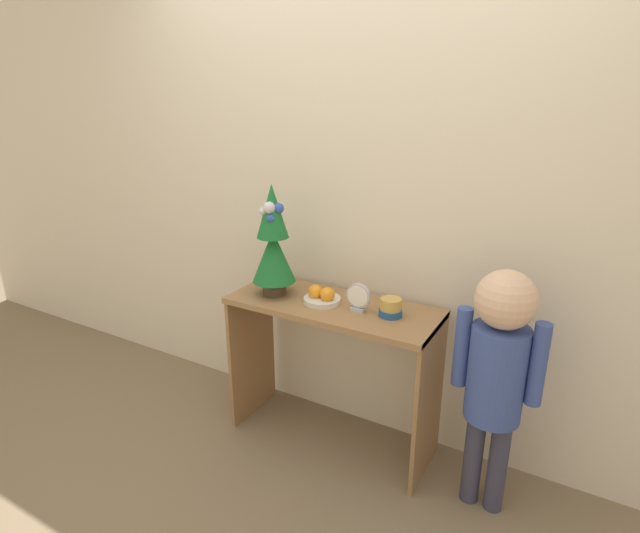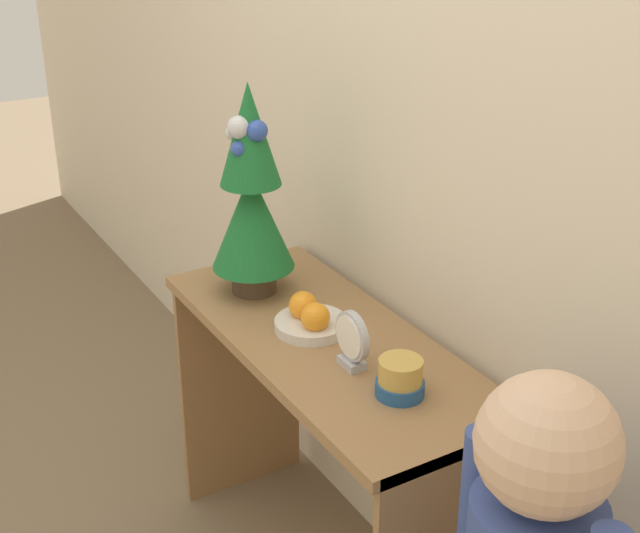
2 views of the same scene
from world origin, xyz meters
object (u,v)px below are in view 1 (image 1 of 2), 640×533
at_px(singing_bowl, 391,308).
at_px(desk_clock, 358,298).
at_px(fruit_bowl, 322,297).
at_px(mini_tree, 273,242).
at_px(child_figure, 498,363).

distance_m(singing_bowl, desk_clock, 0.16).
xyz_separation_m(fruit_bowl, singing_bowl, (0.35, 0.02, 0.01)).
distance_m(fruit_bowl, desk_clock, 0.20).
relative_size(fruit_bowl, desk_clock, 1.31).
bearing_deg(mini_tree, fruit_bowl, 4.34).
distance_m(singing_bowl, child_figure, 0.52).
bearing_deg(mini_tree, child_figure, -1.71).
xyz_separation_m(mini_tree, singing_bowl, (0.62, 0.04, -0.24)).
height_order(mini_tree, child_figure, mini_tree).
height_order(fruit_bowl, desk_clock, desk_clock).
distance_m(mini_tree, singing_bowl, 0.67).
relative_size(mini_tree, fruit_bowl, 3.11).
bearing_deg(fruit_bowl, child_figure, -3.59).
xyz_separation_m(mini_tree, child_figure, (1.12, -0.03, -0.35)).
distance_m(desk_clock, child_figure, 0.67).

